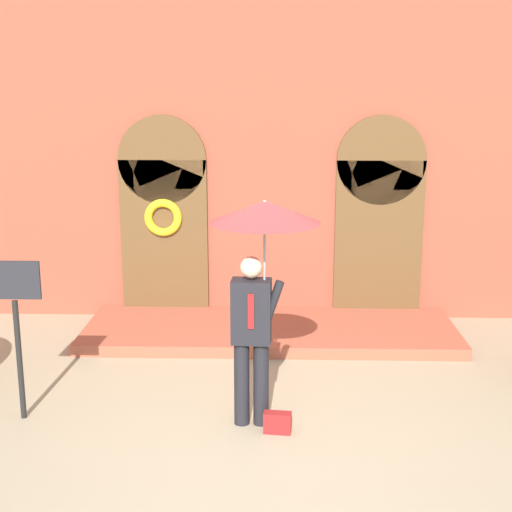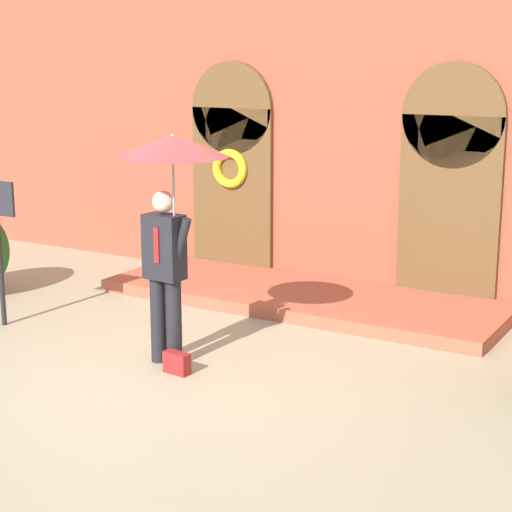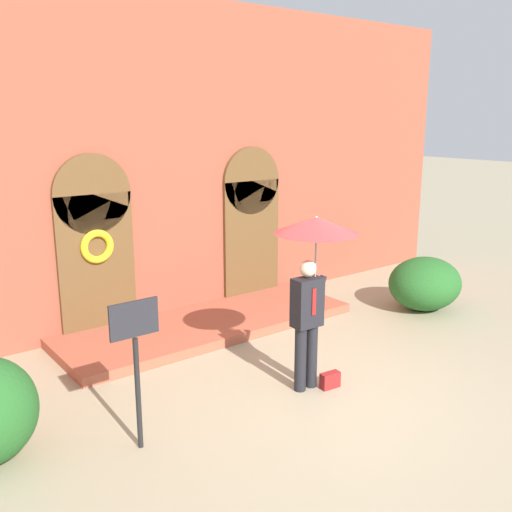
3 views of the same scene
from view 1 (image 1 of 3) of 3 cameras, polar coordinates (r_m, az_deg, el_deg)
ground_plane at (r=7.36m, az=0.91°, el=-14.45°), size 80.00×80.00×0.00m
building_facade at (r=10.69m, az=1.24°, el=9.30°), size 14.00×2.30×5.60m
person_with_umbrella at (r=7.02m, az=0.41°, el=0.85°), size 1.10×1.10×2.36m
handbag at (r=7.44m, az=1.73°, el=-13.18°), size 0.29×0.15×0.22m
sign_post at (r=7.76m, az=-18.67°, el=-4.38°), size 0.56×0.06×1.72m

